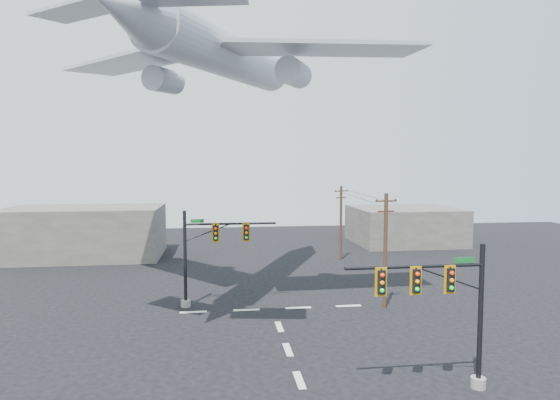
{
  "coord_description": "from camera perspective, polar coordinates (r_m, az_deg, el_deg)",
  "views": [
    {
      "loc": [
        -4.0,
        -22.88,
        11.02
      ],
      "look_at": [
        -0.35,
        5.0,
        8.91
      ],
      "focal_mm": 30.0,
      "sensor_mm": 36.0,
      "label": 1
    }
  ],
  "objects": [
    {
      "name": "lane_markings",
      "position": [
        30.55,
        0.59,
        -16.84
      ],
      "size": [
        14.0,
        21.2,
        0.01
      ],
      "color": "silver",
      "rests_on": "ground"
    },
    {
      "name": "signal_mast_far",
      "position": [
        36.95,
        -9.1,
        -6.64
      ],
      "size": [
        7.46,
        0.83,
        7.53
      ],
      "color": "gray",
      "rests_on": "ground"
    },
    {
      "name": "utility_pole_b",
      "position": [
        54.58,
        7.43,
        -2.61
      ],
      "size": [
        1.68,
        0.67,
        8.61
      ],
      "rotation": [
        0.0,
        0.0,
        0.33
      ],
      "color": "#452B1D",
      "rests_on": "ground"
    },
    {
      "name": "signal_mast_near",
      "position": [
        24.55,
        19.78,
        -12.35
      ],
      "size": [
        7.23,
        0.79,
        7.22
      ],
      "color": "gray",
      "rests_on": "ground"
    },
    {
      "name": "building_right",
      "position": [
        68.58,
        14.9,
        -3.0
      ],
      "size": [
        14.0,
        12.0,
        5.0
      ],
      "primitive_type": "cube",
      "color": "slate",
      "rests_on": "ground"
    },
    {
      "name": "airliner",
      "position": [
        39.08,
        -6.37,
        17.06
      ],
      "size": [
        28.32,
        30.97,
        8.79
      ],
      "rotation": [
        0.0,
        -0.05,
        1.15
      ],
      "color": "#ADB0B9"
    },
    {
      "name": "ground",
      "position": [
        25.71,
        2.37,
        -21.09
      ],
      "size": [
        120.0,
        120.0,
        0.0
      ],
      "primitive_type": "plane",
      "color": "black",
      "rests_on": "ground"
    },
    {
      "name": "utility_pole_a",
      "position": [
        36.78,
        12.72,
        -5.8
      ],
      "size": [
        1.77,
        0.38,
        8.88
      ],
      "rotation": [
        0.0,
        0.0,
        0.15
      ],
      "color": "#452B1D",
      "rests_on": "ground"
    },
    {
      "name": "building_left",
      "position": [
        60.59,
        -22.75,
        -3.66
      ],
      "size": [
        18.0,
        10.0,
        6.0
      ],
      "primitive_type": "cube",
      "color": "slate",
      "rests_on": "ground"
    },
    {
      "name": "power_lines",
      "position": [
        45.25,
        9.61,
        0.54
      ],
      "size": [
        2.98,
        18.38,
        0.03
      ],
      "color": "black"
    }
  ]
}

